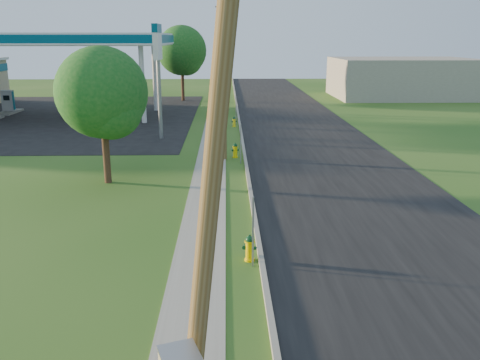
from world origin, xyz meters
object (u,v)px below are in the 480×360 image
at_px(fuel_pump_sw, 9,105).
at_px(price_pylon, 158,49).
at_px(tree_lot, 183,52).
at_px(hydrant_mid, 235,150).
at_px(utility_pole_near, 216,125).
at_px(hydrant_far, 234,122).
at_px(tree_verge, 104,96).
at_px(utility_pole_far, 224,53).
at_px(fuel_pump_se, 118,104).
at_px(car_silver, 109,106).
at_px(hydrant_near, 250,248).
at_px(utility_pole_mid, 223,61).
at_px(fuel_pump_ne, 107,111).

distance_m(fuel_pump_sw, price_pylon, 18.72).
bearing_deg(tree_lot, hydrant_mid, -79.43).
bearing_deg(fuel_pump_sw, utility_pole_near, -62.91).
xyz_separation_m(utility_pole_near, hydrant_far, (0.69, 27.88, -4.45)).
height_order(tree_verge, hydrant_far, tree_verge).
distance_m(utility_pole_far, fuel_pump_se, 9.84).
relative_size(price_pylon, car_silver, 1.49).
height_order(hydrant_mid, car_silver, car_silver).
height_order(utility_pole_far, hydrant_mid, utility_pole_far).
relative_size(fuel_pump_sw, fuel_pump_se, 1.00).
height_order(hydrant_near, car_silver, car_silver).
bearing_deg(utility_pole_mid, hydrant_mid, 31.00).
distance_m(price_pylon, hydrant_near, 19.22).
distance_m(utility_pole_near, utility_pole_mid, 18.00).
bearing_deg(hydrant_mid, utility_pole_near, -91.87).
bearing_deg(hydrant_mid, fuel_pump_sw, 138.03).
bearing_deg(hydrant_far, price_pylon, -136.33).
relative_size(tree_lot, car_silver, 1.57).
xyz_separation_m(fuel_pump_se, hydrant_mid, (9.50, -16.64, -0.34)).
bearing_deg(utility_pole_mid, fuel_pump_sw, 136.48).
relative_size(utility_pole_far, tree_verge, 1.64).
distance_m(tree_verge, hydrant_mid, 7.97).
bearing_deg(utility_pole_mid, utility_pole_near, -90.00).
distance_m(tree_verge, hydrant_near, 10.47).
height_order(utility_pole_near, tree_verge, utility_pole_near).
height_order(utility_pole_far, fuel_pump_sw, utility_pole_far).
relative_size(utility_pole_near, utility_pole_far, 1.00).
distance_m(utility_pole_far, tree_lot, 8.32).
height_order(tree_lot, hydrant_near, tree_lot).
bearing_deg(hydrant_near, hydrant_mid, 90.80).
relative_size(fuel_pump_sw, price_pylon, 0.47).
relative_size(fuel_pump_sw, car_silver, 0.69).
relative_size(fuel_pump_ne, fuel_pump_sw, 1.00).
bearing_deg(hydrant_far, tree_lot, 107.12).
bearing_deg(hydrant_mid, tree_lot, 100.57).
height_order(fuel_pump_sw, tree_verge, tree_verge).
xyz_separation_m(fuel_pump_ne, hydrant_mid, (9.50, -12.64, -0.34)).
relative_size(utility_pole_mid, hydrant_mid, 12.54).
height_order(fuel_pump_se, tree_lot, tree_lot).
bearing_deg(fuel_pump_ne, tree_lot, 68.42).
height_order(utility_pole_near, fuel_pump_sw, utility_pole_near).
bearing_deg(price_pylon, tree_lot, 90.43).
bearing_deg(fuel_pump_se, price_pylon, -66.50).
bearing_deg(tree_lot, car_silver, -118.71).
bearing_deg(utility_pole_near, hydrant_far, 88.58).
distance_m(price_pylon, tree_verge, 10.02).
distance_m(utility_pole_near, hydrant_mid, 18.89).
relative_size(utility_pole_near, hydrant_far, 13.07).
xyz_separation_m(price_pylon, hydrant_far, (4.59, 4.38, -5.08)).
height_order(hydrant_mid, hydrant_far, hydrant_mid).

